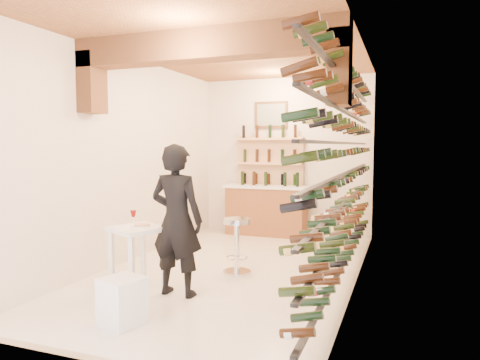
% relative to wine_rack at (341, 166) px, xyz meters
% --- Properties ---
extents(ground, '(6.00, 6.00, 0.00)m').
position_rel_wine_rack_xyz_m(ground, '(-1.53, 0.00, -1.55)').
color(ground, silver).
rests_on(ground, ground).
extents(room_shell, '(3.52, 6.02, 3.21)m').
position_rel_wine_rack_xyz_m(room_shell, '(-1.53, -0.26, 0.70)').
color(room_shell, beige).
rests_on(room_shell, ground).
extents(wine_rack, '(0.32, 5.70, 2.56)m').
position_rel_wine_rack_xyz_m(wine_rack, '(0.00, 0.00, 0.00)').
color(wine_rack, black).
rests_on(wine_rack, ground).
extents(back_counter, '(1.70, 0.62, 1.29)m').
position_rel_wine_rack_xyz_m(back_counter, '(-1.83, 2.65, -1.02)').
color(back_counter, brown).
rests_on(back_counter, ground).
extents(back_shelving, '(1.40, 0.31, 2.73)m').
position_rel_wine_rack_xyz_m(back_shelving, '(-1.83, 2.89, -0.38)').
color(back_shelving, tan).
rests_on(back_shelving, ground).
extents(tasting_table, '(0.75, 0.75, 1.00)m').
position_rel_wine_rack_xyz_m(tasting_table, '(-2.26, -1.34, -0.87)').
color(tasting_table, white).
rests_on(tasting_table, ground).
extents(white_stool, '(0.48, 0.48, 0.48)m').
position_rel_wine_rack_xyz_m(white_stool, '(-1.86, -2.24, -1.31)').
color(white_stool, white).
rests_on(white_stool, ground).
extents(person, '(0.68, 0.46, 1.84)m').
position_rel_wine_rack_xyz_m(person, '(-1.77, -1.24, -0.63)').
color(person, black).
rests_on(person, ground).
extents(chrome_barstool, '(0.41, 0.41, 0.79)m').
position_rel_wine_rack_xyz_m(chrome_barstool, '(-1.42, -0.13, -1.09)').
color(chrome_barstool, silver).
rests_on(chrome_barstool, ground).
extents(crate_lower, '(0.51, 0.37, 0.29)m').
position_rel_wine_rack_xyz_m(crate_lower, '(-0.47, 1.89, -1.40)').
color(crate_lower, tan).
rests_on(crate_lower, ground).
extents(crate_upper, '(0.55, 0.46, 0.27)m').
position_rel_wine_rack_xyz_m(crate_upper, '(-0.47, 1.89, -1.12)').
color(crate_upper, tan).
rests_on(crate_upper, crate_lower).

